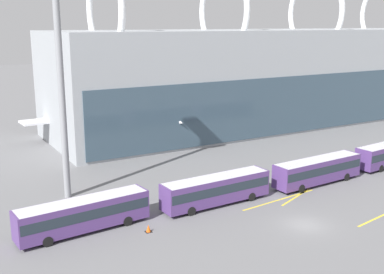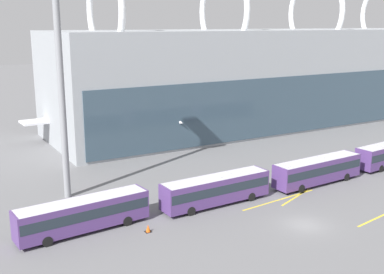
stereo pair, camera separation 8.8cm
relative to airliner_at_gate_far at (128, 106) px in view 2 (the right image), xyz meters
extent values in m
plane|color=slate|center=(-1.65, -49.91, -4.82)|extent=(440.00, 440.00, 0.00)
cube|color=#9EA3A8|center=(51.99, -6.20, 4.60)|extent=(135.32, 23.96, 18.84)
torus|color=white|center=(-6.12, -6.20, 17.42)|extent=(1.10, 16.20, 16.20)
torus|color=white|center=(17.12, -6.20, 17.42)|extent=(1.10, 16.20, 16.20)
torus|color=white|center=(40.36, -6.20, 17.42)|extent=(1.10, 16.20, 16.20)
cylinder|color=white|center=(-0.08, 1.25, -0.01)|extent=(7.16, 33.74, 5.03)
sphere|color=white|center=(-1.15, 17.96, -0.01)|extent=(4.93, 4.93, 4.93)
cone|color=white|center=(0.99, -15.46, -0.01)|extent=(5.24, 7.64, 4.78)
cube|color=white|center=(0.05, -0.79, -0.89)|extent=(40.07, 6.52, 0.35)
cylinder|color=gray|center=(-11.10, -1.50, -2.30)|extent=(2.52, 3.35, 2.32)
cylinder|color=gray|center=(11.20, -0.08, -2.30)|extent=(2.52, 3.35, 2.32)
cube|color=#1E4799|center=(0.94, -14.65, 5.57)|extent=(0.83, 6.76, 9.65)
cube|color=white|center=(0.94, -14.65, 0.49)|extent=(13.26, 4.03, 0.28)
cylinder|color=gray|center=(-0.80, 12.45, -2.39)|extent=(0.36, 0.36, 3.75)
cylinder|color=black|center=(-0.80, 12.45, -4.27)|extent=(0.52, 1.13, 1.10)
cylinder|color=gray|center=(-3.21, -1.00, -2.39)|extent=(0.36, 0.36, 3.75)
cylinder|color=black|center=(-3.21, -1.00, -4.27)|extent=(0.52, 1.13, 1.10)
cylinder|color=gray|center=(3.31, -0.58, -2.39)|extent=(0.36, 0.36, 3.75)
cylinder|color=black|center=(3.31, -0.58, -4.27)|extent=(0.52, 1.13, 1.10)
cylinder|color=silver|center=(56.23, 1.34, 0.83)|extent=(17.08, 35.30, 5.04)
sphere|color=silver|center=(50.06, 18.12, 0.83)|extent=(4.94, 4.94, 4.94)
cube|color=silver|center=(56.99, -0.70, -0.05)|extent=(40.25, 18.02, 0.35)
cylinder|color=gray|center=(46.10, -4.71, -1.54)|extent=(3.65, 4.47, 2.47)
cylinder|color=gray|center=(67.87, 3.30, -1.54)|extent=(3.65, 4.47, 2.47)
cylinder|color=gray|center=(52.09, 12.60, -1.97)|extent=(0.36, 0.36, 4.59)
cylinder|color=black|center=(52.09, 12.60, -4.27)|extent=(0.80, 1.19, 1.10)
cylinder|color=gray|center=(53.91, -1.84, -1.97)|extent=(0.36, 0.36, 4.59)
cylinder|color=black|center=(53.91, -1.84, -4.27)|extent=(0.80, 1.19, 1.10)
cylinder|color=gray|center=(60.06, 0.43, -1.97)|extent=(0.36, 0.36, 4.59)
cylinder|color=black|center=(60.06, 0.43, -4.27)|extent=(0.80, 1.19, 1.10)
cube|color=#56387A|center=(-21.56, -40.04, -3.00)|extent=(13.44, 3.78, 2.89)
cube|color=#232D38|center=(-21.56, -40.04, -2.71)|extent=(13.18, 3.79, 1.01)
cube|color=silver|center=(-21.56, -40.04, -1.61)|extent=(13.04, 3.67, 0.12)
cylinder|color=black|center=(-17.57, -38.46, -4.32)|extent=(1.02, 0.38, 1.00)
cylinder|color=black|center=(-17.36, -40.92, -4.32)|extent=(1.02, 0.38, 1.00)
cylinder|color=black|center=(-25.76, -39.15, -4.32)|extent=(1.02, 0.38, 1.00)
cylinder|color=black|center=(-25.55, -41.61, -4.32)|extent=(1.02, 0.38, 1.00)
cube|color=#56387A|center=(-6.38, -40.51, -3.00)|extent=(13.35, 3.11, 2.89)
cube|color=#232D38|center=(-6.38, -40.51, -2.71)|extent=(13.08, 3.13, 1.01)
cube|color=silver|center=(-6.38, -40.51, -1.61)|extent=(12.95, 3.01, 0.12)
cylinder|color=black|center=(-2.31, -39.14, -4.32)|extent=(1.01, 0.33, 1.00)
cylinder|color=black|center=(-2.23, -41.61, -4.32)|extent=(1.01, 0.33, 1.00)
cylinder|color=black|center=(-10.53, -39.41, -4.32)|extent=(1.01, 0.33, 1.00)
cylinder|color=black|center=(-10.45, -41.88, -4.32)|extent=(1.01, 0.33, 1.00)
cube|color=#56387A|center=(8.80, -40.88, -3.00)|extent=(13.38, 3.34, 2.89)
cube|color=#232D38|center=(8.80, -40.88, -2.71)|extent=(13.12, 3.36, 1.01)
cube|color=silver|center=(8.80, -40.88, -1.61)|extent=(12.98, 3.24, 0.12)
cylinder|color=black|center=(12.84, -39.44, -4.32)|extent=(1.01, 0.35, 1.00)
cylinder|color=black|center=(12.97, -41.90, -4.32)|extent=(1.01, 0.35, 1.00)
cylinder|color=black|center=(4.63, -39.85, -4.32)|extent=(1.01, 0.35, 1.00)
cylinder|color=black|center=(4.75, -42.32, -4.32)|extent=(1.01, 0.35, 1.00)
cylinder|color=black|center=(19.77, -39.18, -4.32)|extent=(1.02, 0.39, 1.00)
cylinder|color=black|center=(19.99, -41.65, -4.32)|extent=(1.02, 0.39, 1.00)
cylinder|color=gray|center=(-20.21, -29.57, 8.30)|extent=(0.77, 0.77, 26.23)
cube|color=yellow|center=(0.87, -42.97, -4.81)|extent=(11.46, 1.42, 0.01)
cube|color=yellow|center=(3.20, -43.22, -4.81)|extent=(6.85, 2.97, 0.01)
cube|color=yellow|center=(7.03, -52.21, -4.81)|extent=(8.71, 1.64, 0.01)
cube|color=black|center=(-16.16, -43.35, -4.80)|extent=(0.64, 0.64, 0.02)
cone|color=#EA5914|center=(-16.16, -43.35, -4.43)|extent=(0.48, 0.48, 0.73)
camera|label=1|loc=(-34.55, -83.51, 15.20)|focal=45.00mm
camera|label=2|loc=(-34.47, -83.56, 15.20)|focal=45.00mm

